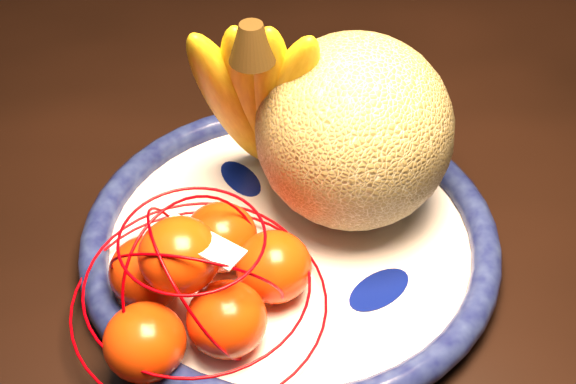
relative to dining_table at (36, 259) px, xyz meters
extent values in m
cube|color=black|center=(0.00, 0.00, 0.06)|extent=(1.60, 1.09, 0.04)
cylinder|color=black|center=(0.72, 0.29, -0.31)|extent=(0.06, 0.06, 0.71)
cylinder|color=white|center=(0.26, -0.11, 0.09)|extent=(0.37, 0.37, 0.02)
torus|color=#050635|center=(0.26, -0.11, 0.10)|extent=(0.40, 0.40, 0.03)
cylinder|color=white|center=(0.26, -0.11, 0.08)|extent=(0.18, 0.18, 0.01)
ellipsoid|color=#07115E|center=(0.33, -0.19, 0.10)|extent=(0.15, 0.13, 0.00)
ellipsoid|color=#07115E|center=(0.23, -0.02, 0.10)|extent=(0.11, 0.14, 0.00)
ellipsoid|color=#07115E|center=(0.15, -0.11, 0.10)|extent=(0.11, 0.06, 0.00)
sphere|color=olive|center=(0.33, -0.08, 0.19)|extent=(0.19, 0.19, 0.19)
ellipsoid|color=yellow|center=(0.23, -0.03, 0.21)|extent=(0.13, 0.13, 0.23)
ellipsoid|color=yellow|center=(0.24, -0.03, 0.21)|extent=(0.09, 0.13, 0.23)
ellipsoid|color=yellow|center=(0.26, -0.03, 0.21)|extent=(0.06, 0.13, 0.23)
ellipsoid|color=yellow|center=(0.27, -0.04, 0.21)|extent=(0.08, 0.15, 0.23)
ellipsoid|color=#F4380F|center=(0.12, -0.23, 0.13)|extent=(0.07, 0.07, 0.06)
ellipsoid|color=#F4380F|center=(0.19, -0.22, 0.13)|extent=(0.07, 0.07, 0.06)
ellipsoid|color=#F4380F|center=(0.24, -0.17, 0.13)|extent=(0.07, 0.07, 0.06)
ellipsoid|color=#F4380F|center=(0.13, -0.16, 0.13)|extent=(0.07, 0.07, 0.06)
ellipsoid|color=#F4380F|center=(0.20, -0.13, 0.13)|extent=(0.07, 0.07, 0.06)
ellipsoid|color=#F4380F|center=(0.16, -0.19, 0.17)|extent=(0.07, 0.07, 0.06)
torus|color=#A70005|center=(0.17, -0.18, 0.11)|extent=(0.29, 0.29, 0.00)
torus|color=#A70005|center=(0.17, -0.18, 0.13)|extent=(0.25, 0.25, 0.00)
torus|color=#A70005|center=(0.17, -0.18, 0.19)|extent=(0.15, 0.15, 0.00)
torus|color=#A70005|center=(0.17, -0.18, 0.13)|extent=(0.16, 0.15, 0.14)
torus|color=#A70005|center=(0.17, -0.18, 0.13)|extent=(0.09, 0.16, 0.14)
torus|color=#A70005|center=(0.17, -0.18, 0.13)|extent=(0.17, 0.12, 0.14)
cube|color=white|center=(0.17, -0.19, 0.19)|extent=(0.07, 0.07, 0.01)
camera|label=1|loc=(0.16, -0.63, 0.66)|focal=50.00mm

